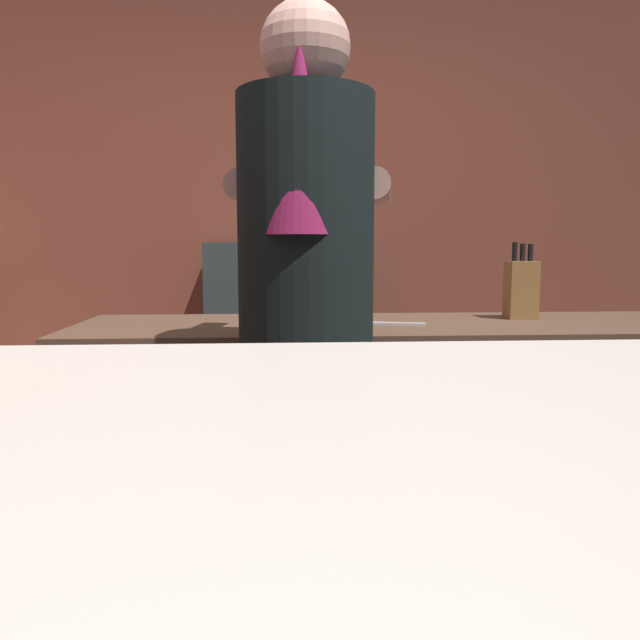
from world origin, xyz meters
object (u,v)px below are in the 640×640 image
Objects in this scene: bartender at (306,303)px; bottle_hot_sauce at (296,227)px; chefs_knife at (388,324)px; bottle_vinegar at (279,228)px; knife_block at (521,289)px; mixing_bowl at (290,315)px.

bartender is 1.83m from bottle_hot_sauce.
chefs_knife is 1.44m from bottle_vinegar.
chefs_knife is (-0.49, -0.15, -0.10)m from knife_block.
bottle_vinegar is (-0.85, 1.21, 0.24)m from knife_block.
chefs_knife is at bearing -18.55° from mixing_bowl.
knife_block is at bearing 30.66° from chefs_knife.
bottle_vinegar is at bearing 125.19° from knife_block.
knife_block is at bearing 2.81° from mixing_bowl.
bartender is at bearing -90.53° from bottle_hot_sauce.
knife_block is 1.35× the size of bottle_vinegar.
bartender is at bearing -144.56° from knife_block.
chefs_knife is at bearing -75.17° from bottle_vinegar.
bottle_hot_sauce is (0.02, 1.81, 0.24)m from bartender.
bartender is 1.77m from bottle_vinegar.
chefs_knife is at bearing -25.09° from bartender.
chefs_knife is (0.28, 0.41, -0.11)m from bartender.
knife_block is at bearing -54.81° from bottle_vinegar.
bottle_hot_sauce reaches higher than knife_block.
knife_block is 0.52m from chefs_knife.
mixing_bowl is (-0.81, -0.04, -0.08)m from knife_block.
mixing_bowl is at bearing 175.67° from chefs_knife.
mixing_bowl is 0.82× the size of bottle_vinegar.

